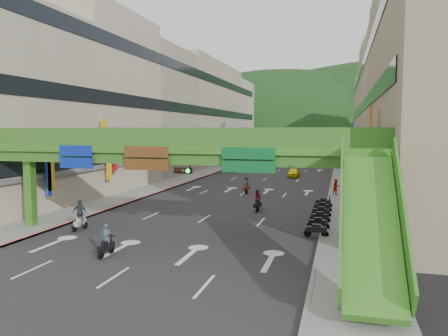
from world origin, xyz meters
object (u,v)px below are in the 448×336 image
at_px(overpass_near, 185,158).
at_px(scooter_rider_mid, 258,200).
at_px(scooter_rider_near, 106,242).
at_px(car_yellow, 293,173).
at_px(pedestrian_red, 336,188).
at_px(car_silver, 233,167).

distance_m(overpass_near, scooter_rider_mid, 12.00).
bearing_deg(overpass_near, scooter_rider_near, -124.96).
relative_size(car_yellow, pedestrian_red, 2.41).
bearing_deg(car_yellow, pedestrian_red, -70.82).
relative_size(scooter_rider_near, car_silver, 0.39).
distance_m(overpass_near, car_yellow, 38.98).
relative_size(scooter_rider_mid, car_silver, 0.41).
height_order(scooter_rider_near, pedestrian_red, scooter_rider_near).
bearing_deg(scooter_rider_near, pedestrian_red, 65.32).
bearing_deg(pedestrian_red, car_silver, 98.70).
distance_m(scooter_rider_near, scooter_rider_mid, 16.30).
bearing_deg(car_silver, pedestrian_red, -60.96).
distance_m(scooter_rider_mid, car_silver, 35.20).
bearing_deg(scooter_rider_near, scooter_rider_mid, 70.05).
bearing_deg(car_yellow, scooter_rider_mid, -91.20).
height_order(scooter_rider_near, scooter_rider_mid, scooter_rider_mid).
relative_size(car_silver, pedestrian_red, 2.85).
height_order(scooter_rider_mid, car_silver, scooter_rider_mid).
height_order(overpass_near, pedestrian_red, overpass_near).
xyz_separation_m(scooter_rider_mid, car_yellow, (0.09, 27.68, -0.30)).
bearing_deg(car_silver, scooter_rider_mid, -79.88).
bearing_deg(pedestrian_red, overpass_near, -139.80).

